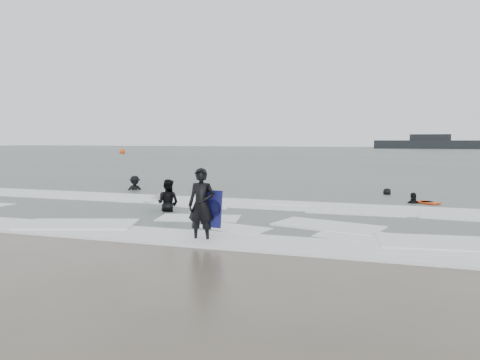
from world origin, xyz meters
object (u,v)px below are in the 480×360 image
(surfer_centre, at_px, (202,242))
(surfer_right_far, at_px, (387,196))
(surfer_breaker, at_px, (135,191))
(buoy, at_px, (122,152))
(vessel_horizon, at_px, (430,143))
(surfer_wading, at_px, (168,213))
(surfer_right_near, at_px, (414,205))

(surfer_centre, xyz_separation_m, surfer_right_far, (4.18, 11.99, 0.00))
(surfer_breaker, bearing_deg, buoy, 82.27)
(vessel_horizon, bearing_deg, surfer_wading, -96.60)
(surfer_wading, height_order, surfer_right_far, surfer_wading)
(surfer_centre, height_order, surfer_right_far, surfer_centre)
(surfer_right_near, bearing_deg, surfer_centre, 42.18)
(surfer_right_near, height_order, surfer_right_far, surfer_right_near)
(vessel_horizon, bearing_deg, surfer_breaker, -99.15)
(surfer_centre, bearing_deg, surfer_wading, 124.70)
(surfer_centre, bearing_deg, surfer_breaker, 126.55)
(surfer_breaker, bearing_deg, vessel_horizon, 39.18)
(surfer_right_far, bearing_deg, surfer_centre, 55.04)
(surfer_wading, bearing_deg, vessel_horizon, -94.38)
(surfer_centre, relative_size, vessel_horizon, 0.06)
(buoy, bearing_deg, surfer_breaker, -56.06)
(surfer_wading, bearing_deg, buoy, -53.11)
(surfer_right_near, height_order, vessel_horizon, vessel_horizon)
(surfer_wading, xyz_separation_m, surfer_right_far, (7.29, 7.98, 0.00))
(surfer_right_far, xyz_separation_m, vessel_horizon, (7.68, 121.37, 1.53))
(surfer_wading, height_order, vessel_horizon, vessel_horizon)
(surfer_wading, height_order, buoy, buoy)
(surfer_breaker, distance_m, surfer_right_near, 13.37)
(buoy, bearing_deg, surfer_centre, -55.14)
(surfer_centre, relative_size, surfer_breaker, 1.17)
(surfer_wading, distance_m, vessel_horizon, 130.22)
(buoy, xyz_separation_m, vessel_horizon, (55.81, 70.28, 1.12))
(surfer_right_near, relative_size, buoy, 1.00)
(surfer_right_far, bearing_deg, buoy, -62.45)
(surfer_wading, distance_m, surfer_right_near, 9.86)
(surfer_right_far, distance_m, buoy, 70.20)
(surfer_breaker, bearing_deg, surfer_right_far, -31.23)
(surfer_centre, distance_m, vessel_horizon, 133.90)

